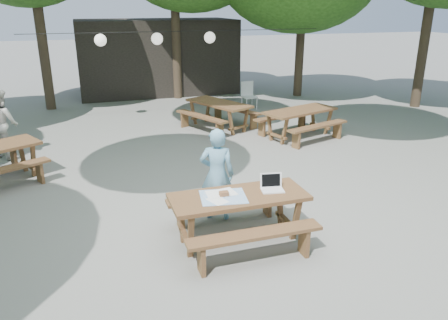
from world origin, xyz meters
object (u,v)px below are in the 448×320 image
object	(u,v)px
second_person	(2,123)
plastic_chair	(249,101)
main_picnic_table	(239,217)
woman	(217,174)

from	to	relation	value
second_person	plastic_chair	distance (m)	7.73
main_picnic_table	second_person	xyz separation A→B (m)	(-3.83, 5.28, 0.41)
woman	plastic_chair	size ratio (longest dim) A/B	1.71
woman	second_person	xyz separation A→B (m)	(-3.76, 4.45, 0.03)
woman	second_person	world-z (taller)	second_person
main_picnic_table	woman	distance (m)	0.91
plastic_chair	main_picnic_table	bearing A→B (deg)	-115.94
woman	second_person	bearing A→B (deg)	-27.07
main_picnic_table	woman	bearing A→B (deg)	95.36
main_picnic_table	second_person	bearing A→B (deg)	125.99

